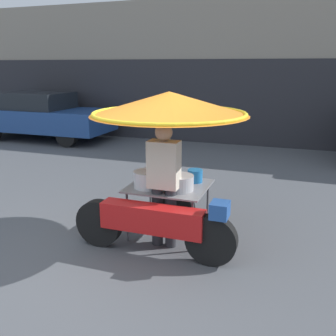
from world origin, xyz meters
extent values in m
plane|color=#4C4F54|center=(0.00, 0.00, 0.00)|extent=(36.00, 36.00, 0.00)
cube|color=gray|center=(0.00, 8.39, 2.03)|extent=(28.00, 2.00, 4.06)
cube|color=#28282D|center=(0.00, 7.36, 1.20)|extent=(23.80, 0.06, 2.40)
cylinder|color=black|center=(1.22, 0.46, 0.30)|extent=(0.60, 0.14, 0.60)
cylinder|color=black|center=(-0.23, 0.46, 0.30)|extent=(0.60, 0.14, 0.60)
cube|color=red|center=(0.50, 0.46, 0.46)|extent=(1.28, 0.24, 0.32)
cube|color=#234C93|center=(1.31, 0.46, 0.68)|extent=(0.20, 0.24, 0.18)
cylinder|color=black|center=(0.50, 1.35, 0.27)|extent=(0.54, 0.14, 0.54)
cylinder|color=#515156|center=(0.93, 0.68, 0.34)|extent=(0.03, 0.03, 0.67)
cylinder|color=#515156|center=(0.93, 1.47, 0.34)|extent=(0.03, 0.03, 0.67)
cylinder|color=#515156|center=(0.06, 0.68, 0.34)|extent=(0.03, 0.03, 0.67)
cylinder|color=#515156|center=(0.06, 1.47, 0.34)|extent=(0.03, 0.03, 0.67)
cube|color=gray|center=(0.50, 1.07, 0.68)|extent=(1.03, 0.93, 0.02)
cylinder|color=#B2B2B7|center=(0.50, 1.07, 1.16)|extent=(0.03, 0.03, 0.93)
cone|color=orange|center=(0.50, 1.07, 1.77)|extent=(2.01, 2.01, 0.29)
torus|color=yellow|center=(0.50, 1.07, 1.64)|extent=(1.96, 1.96, 0.05)
cylinder|color=silver|center=(0.27, 0.91, 0.80)|extent=(0.38, 0.38, 0.22)
cylinder|color=#B7B7BC|center=(0.68, 0.93, 0.79)|extent=(0.38, 0.38, 0.19)
cylinder|color=silver|center=(0.45, 1.26, 0.73)|extent=(0.27, 0.27, 0.08)
cylinder|color=#1E6BB2|center=(0.78, 1.33, 0.78)|extent=(0.20, 0.20, 0.17)
cylinder|color=#2D2D33|center=(0.46, 0.73, 0.39)|extent=(0.14, 0.14, 0.78)
cylinder|color=#2D2D33|center=(0.64, 0.73, 0.39)|extent=(0.14, 0.14, 0.78)
cube|color=beige|center=(0.55, 0.73, 1.07)|extent=(0.38, 0.22, 0.58)
sphere|color=tan|center=(0.55, 0.73, 1.47)|extent=(0.21, 0.21, 0.21)
cylinder|color=black|center=(-4.09, 5.44, 0.31)|extent=(0.61, 0.20, 0.61)
cylinder|color=black|center=(-4.09, 6.89, 0.31)|extent=(0.61, 0.20, 0.61)
cylinder|color=black|center=(-6.75, 6.89, 0.31)|extent=(0.61, 0.20, 0.61)
cube|color=navy|center=(-5.42, 6.16, 0.63)|extent=(4.30, 1.71, 0.64)
cube|color=#1E2328|center=(-5.64, 6.16, 1.19)|extent=(2.06, 1.51, 0.48)
camera|label=1|loc=(2.06, -3.39, 2.23)|focal=40.00mm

